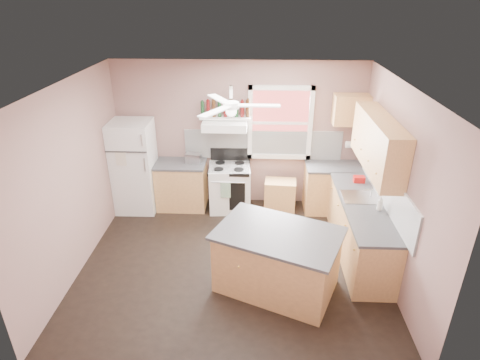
{
  "coord_description": "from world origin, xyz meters",
  "views": [
    {
      "loc": [
        0.33,
        -5.0,
        3.8
      ],
      "look_at": [
        0.1,
        0.3,
        1.25
      ],
      "focal_mm": 30.0,
      "sensor_mm": 36.0,
      "label": 1
    }
  ],
  "objects_px": {
    "toaster": "(194,158)",
    "island": "(277,261)",
    "stove": "(230,187)",
    "refrigerator": "(135,167)",
    "cart": "(280,196)"
  },
  "relations": [
    {
      "from": "refrigerator",
      "to": "stove",
      "type": "bearing_deg",
      "value": 1.26
    },
    {
      "from": "refrigerator",
      "to": "cart",
      "type": "distance_m",
      "value": 2.73
    },
    {
      "from": "refrigerator",
      "to": "toaster",
      "type": "relative_size",
      "value": 6.06
    },
    {
      "from": "toaster",
      "to": "stove",
      "type": "distance_m",
      "value": 0.87
    },
    {
      "from": "toaster",
      "to": "island",
      "type": "height_order",
      "value": "toaster"
    },
    {
      "from": "stove",
      "to": "cart",
      "type": "distance_m",
      "value": 0.95
    },
    {
      "from": "refrigerator",
      "to": "toaster",
      "type": "xyz_separation_m",
      "value": [
        1.07,
        0.11,
        0.14
      ]
    },
    {
      "from": "refrigerator",
      "to": "stove",
      "type": "xyz_separation_m",
      "value": [
        1.73,
        0.06,
        -0.42
      ]
    },
    {
      "from": "stove",
      "to": "island",
      "type": "bearing_deg",
      "value": -74.45
    },
    {
      "from": "toaster",
      "to": "island",
      "type": "distance_m",
      "value": 2.75
    },
    {
      "from": "refrigerator",
      "to": "stove",
      "type": "height_order",
      "value": "refrigerator"
    },
    {
      "from": "toaster",
      "to": "cart",
      "type": "distance_m",
      "value": 1.75
    },
    {
      "from": "toaster",
      "to": "cart",
      "type": "height_order",
      "value": "toaster"
    },
    {
      "from": "island",
      "to": "refrigerator",
      "type": "bearing_deg",
      "value": 162.86
    },
    {
      "from": "refrigerator",
      "to": "cart",
      "type": "xyz_separation_m",
      "value": [
        2.67,
        0.03,
        -0.57
      ]
    }
  ]
}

